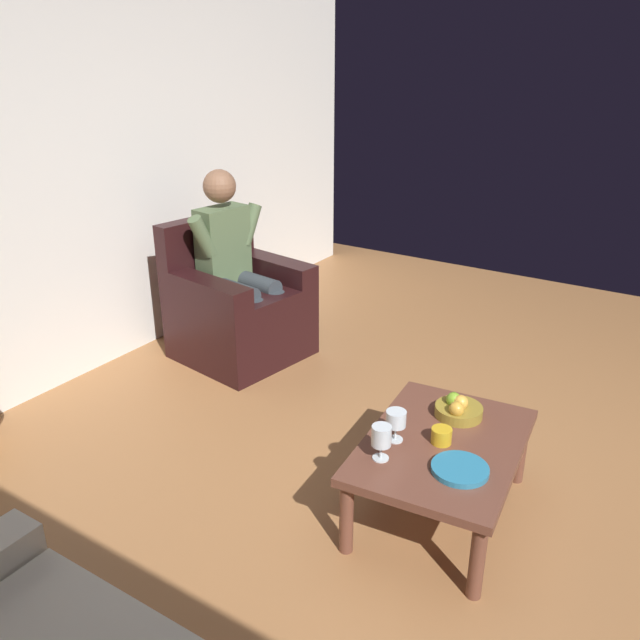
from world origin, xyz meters
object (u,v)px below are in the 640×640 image
(coffee_table, at_px, (442,452))
(wine_glass_near, at_px, (396,420))
(fruit_bowl, at_px, (458,409))
(wine_glass_far, at_px, (381,438))
(person_seated, at_px, (235,260))
(decorative_dish, at_px, (460,469))
(candle_jar, at_px, (441,436))
(armchair, at_px, (237,309))

(coffee_table, xyz_separation_m, wine_glass_near, (0.10, -0.19, 0.15))
(coffee_table, height_order, fruit_bowl, fruit_bowl)
(wine_glass_far, height_order, fruit_bowl, wine_glass_far)
(person_seated, distance_m, decorative_dish, 2.24)
(wine_glass_near, bearing_deg, decorative_dish, 78.60)
(fruit_bowl, bearing_deg, candle_jar, 4.82)
(person_seated, xyz_separation_m, wine_glass_near, (0.93, 1.65, -0.20))
(person_seated, distance_m, candle_jar, 2.03)
(armchair, relative_size, coffee_table, 0.95)
(wine_glass_far, bearing_deg, person_seated, -123.22)
(wine_glass_near, xyz_separation_m, fruit_bowl, (-0.34, 0.16, -0.06))
(candle_jar, bearing_deg, wine_glass_far, -33.91)
(person_seated, bearing_deg, decorative_dish, 72.08)
(fruit_bowl, height_order, decorative_dish, fruit_bowl)
(coffee_table, height_order, decorative_dish, decorative_dish)
(person_seated, relative_size, coffee_table, 1.29)
(coffee_table, xyz_separation_m, wine_glass_far, (0.26, -0.17, 0.16))
(person_seated, relative_size, fruit_bowl, 5.69)
(fruit_bowl, bearing_deg, armchair, -108.13)
(wine_glass_near, height_order, candle_jar, wine_glass_near)
(armchair, height_order, candle_jar, armchair)
(fruit_bowl, bearing_deg, wine_glass_near, -24.97)
(armchair, relative_size, wine_glass_far, 5.93)
(coffee_table, bearing_deg, armchair, -114.28)
(wine_glass_far, height_order, candle_jar, wine_glass_far)
(armchair, height_order, coffee_table, armchair)
(coffee_table, relative_size, decorative_dish, 4.16)
(candle_jar, bearing_deg, decorative_dish, 43.39)
(coffee_table, bearing_deg, decorative_dish, 40.02)
(wine_glass_far, xyz_separation_m, decorative_dish, (-0.09, 0.31, -0.09))
(wine_glass_far, xyz_separation_m, candle_jar, (-0.25, 0.17, -0.07))
(coffee_table, relative_size, wine_glass_far, 6.25)
(wine_glass_near, distance_m, wine_glass_far, 0.16)
(wine_glass_near, xyz_separation_m, wine_glass_far, (0.16, 0.01, 0.00))
(wine_glass_near, xyz_separation_m, decorative_dish, (0.07, 0.33, -0.09))
(candle_jar, bearing_deg, armchair, -114.66)
(coffee_table, distance_m, fruit_bowl, 0.26)
(person_seated, xyz_separation_m, wine_glass_far, (1.09, 1.67, -0.19))
(wine_glass_near, relative_size, decorative_dish, 0.61)
(decorative_dish, bearing_deg, person_seated, -116.75)
(coffee_table, xyz_separation_m, decorative_dish, (0.17, 0.14, 0.06))
(armchair, bearing_deg, person_seated, 90.00)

